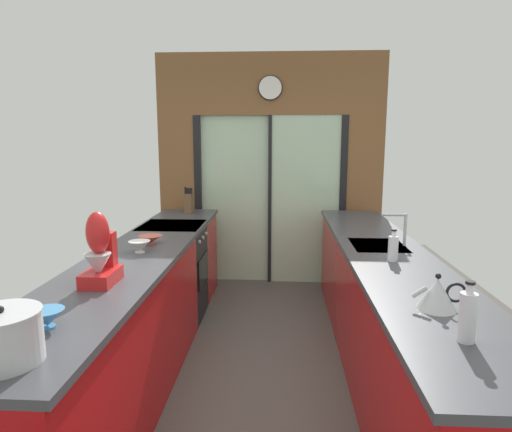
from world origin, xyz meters
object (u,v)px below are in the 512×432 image
at_px(mixing_bowl_mid, 140,246).
at_px(mixing_bowl_near, 47,318).
at_px(kettle, 437,294).
at_px(soap_bottle_near, 467,316).
at_px(oven_range, 173,272).
at_px(knife_block, 189,203).
at_px(stock_pot, 3,337).
at_px(soap_bottle_far, 393,248).
at_px(mixing_bowl_far, 151,239).
at_px(stand_mixer, 100,256).

bearing_deg(mixing_bowl_mid, mixing_bowl_near, -90.00).
height_order(kettle, soap_bottle_near, soap_bottle_near).
height_order(oven_range, knife_block, knife_block).
xyz_separation_m(mixing_bowl_near, stock_pot, (0.00, -0.30, 0.05)).
distance_m(mixing_bowl_near, stock_pot, 0.31).
xyz_separation_m(kettle, soap_bottle_near, (-0.00, -0.35, 0.03)).
bearing_deg(soap_bottle_near, stock_pot, -171.38).
bearing_deg(soap_bottle_far, mixing_bowl_mid, 176.23).
xyz_separation_m(oven_range, mixing_bowl_mid, (0.02, -1.03, 0.51)).
height_order(knife_block, kettle, knife_block).
height_order(stock_pot, soap_bottle_far, stock_pot).
height_order(kettle, soap_bottle_far, soap_bottle_far).
height_order(stock_pot, soap_bottle_near, soap_bottle_near).
distance_m(mixing_bowl_mid, mixing_bowl_far, 0.27).
height_order(mixing_bowl_near, soap_bottle_near, soap_bottle_near).
height_order(mixing_bowl_near, knife_block, knife_block).
distance_m(mixing_bowl_near, knife_block, 3.03).
relative_size(mixing_bowl_far, soap_bottle_far, 0.85).
relative_size(mixing_bowl_mid, stand_mixer, 0.38).
bearing_deg(stand_mixer, mixing_bowl_far, 90.00).
height_order(mixing_bowl_far, stand_mixer, stand_mixer).
bearing_deg(kettle, soap_bottle_far, 90.10).
relative_size(knife_block, soap_bottle_near, 1.11).
xyz_separation_m(kettle, soap_bottle_far, (-0.00, 0.86, 0.01)).
height_order(oven_range, kettle, kettle).
height_order(oven_range, stock_pot, stock_pot).
bearing_deg(stand_mixer, mixing_bowl_near, -90.00).
bearing_deg(stock_pot, oven_range, 90.40).
bearing_deg(knife_block, kettle, -56.71).
height_order(mixing_bowl_far, soap_bottle_near, soap_bottle_near).
xyz_separation_m(mixing_bowl_far, stock_pot, (-0.00, -1.86, 0.06)).
relative_size(mixing_bowl_mid, kettle, 0.60).
xyz_separation_m(mixing_bowl_mid, knife_block, (-0.00, 1.74, 0.06)).
bearing_deg(knife_block, soap_bottle_far, -46.23).
bearing_deg(soap_bottle_near, stand_mixer, 160.52).
bearing_deg(knife_block, stand_mixer, -90.00).
xyz_separation_m(mixing_bowl_near, knife_block, (-0.00, 3.03, 0.07)).
distance_m(mixing_bowl_mid, knife_block, 1.74).
bearing_deg(stock_pot, knife_block, 90.00).
bearing_deg(mixing_bowl_mid, soap_bottle_far, -3.77).
height_order(mixing_bowl_mid, stock_pot, stock_pot).
distance_m(mixing_bowl_mid, stock_pot, 1.59).
relative_size(mixing_bowl_far, stand_mixer, 0.45).
height_order(mixing_bowl_near, mixing_bowl_far, mixing_bowl_near).
distance_m(stand_mixer, soap_bottle_near, 1.89).
xyz_separation_m(stock_pot, soap_bottle_far, (1.78, 1.47, -0.01)).
bearing_deg(mixing_bowl_far, mixing_bowl_mid, -90.00).
bearing_deg(stand_mixer, mixing_bowl_mid, 90.00).
xyz_separation_m(oven_range, kettle, (1.80, -2.00, 0.54)).
bearing_deg(mixing_bowl_near, soap_bottle_near, -1.13).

